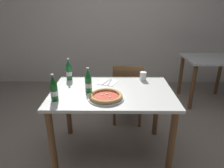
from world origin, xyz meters
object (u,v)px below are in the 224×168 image
(beer_bottle_right, at_px, (69,71))
(chair_behind_table, at_px, (128,90))
(beer_bottle_center, at_px, (54,90))
(dining_table_main, at_px, (112,101))
(napkin_with_cutlery, at_px, (108,82))
(dining_table_background, at_px, (209,68))
(paper_cup, at_px, (143,76))
(beer_bottle_left, at_px, (88,82))
(pizza_margherita_near, at_px, (106,97))

(beer_bottle_right, bearing_deg, chair_behind_table, 23.63)
(beer_bottle_center, bearing_deg, dining_table_main, 23.30)
(beer_bottle_center, bearing_deg, napkin_with_cutlery, 43.32)
(beer_bottle_right, bearing_deg, dining_table_background, 25.62)
(napkin_with_cutlery, bearing_deg, paper_cup, 11.32)
(paper_cup, bearing_deg, napkin_with_cutlery, -168.68)
(napkin_with_cutlery, bearing_deg, chair_behind_table, 57.42)
(beer_bottle_left, distance_m, beer_bottle_center, 0.34)
(beer_bottle_right, bearing_deg, napkin_with_cutlery, -11.81)
(dining_table_background, relative_size, pizza_margherita_near, 2.44)
(chair_behind_table, relative_size, beer_bottle_left, 3.44)
(beer_bottle_center, distance_m, paper_cup, 0.99)
(beer_bottle_left, bearing_deg, dining_table_background, 36.47)
(beer_bottle_center, distance_m, napkin_with_cutlery, 0.64)
(dining_table_background, bearing_deg, beer_bottle_center, -143.91)
(dining_table_main, relative_size, beer_bottle_right, 4.86)
(chair_behind_table, relative_size, beer_bottle_center, 3.44)
(dining_table_main, relative_size, chair_behind_table, 1.41)
(dining_table_main, height_order, paper_cup, paper_cup)
(dining_table_background, xyz_separation_m, paper_cup, (-1.22, -0.99, 0.21))
(dining_table_main, height_order, beer_bottle_center, beer_bottle_center)
(beer_bottle_left, height_order, beer_bottle_right, same)
(beer_bottle_right, bearing_deg, beer_bottle_left, -52.73)
(beer_bottle_left, xyz_separation_m, paper_cup, (0.57, 0.33, -0.06))
(dining_table_main, height_order, chair_behind_table, chair_behind_table)
(beer_bottle_left, xyz_separation_m, beer_bottle_right, (-0.26, 0.34, 0.00))
(dining_table_background, bearing_deg, pizza_margherita_near, -137.68)
(pizza_margherita_near, height_order, beer_bottle_left, beer_bottle_left)
(dining_table_background, relative_size, paper_cup, 8.42)
(chair_behind_table, distance_m, beer_bottle_center, 1.15)
(pizza_margherita_near, bearing_deg, napkin_with_cutlery, 88.99)
(beer_bottle_left, bearing_deg, beer_bottle_right, 127.27)
(dining_table_main, xyz_separation_m, pizza_margherita_near, (-0.05, -0.18, 0.13))
(chair_behind_table, xyz_separation_m, dining_table_background, (1.35, 0.68, 0.11))
(chair_behind_table, bearing_deg, beer_bottle_left, 61.69)
(napkin_with_cutlery, distance_m, paper_cup, 0.40)
(beer_bottle_center, distance_m, beer_bottle_right, 0.53)
(beer_bottle_left, bearing_deg, dining_table_main, 8.06)
(chair_behind_table, bearing_deg, pizza_margherita_near, 77.50)
(chair_behind_table, distance_m, paper_cup, 0.47)
(beer_bottle_right, xyz_separation_m, paper_cup, (0.83, -0.01, -0.06))
(dining_table_main, bearing_deg, napkin_with_cutlery, 101.96)
(dining_table_main, bearing_deg, beer_bottle_center, -156.70)
(chair_behind_table, relative_size, beer_bottle_right, 3.44)
(pizza_margherita_near, height_order, napkin_with_cutlery, pizza_margherita_near)
(dining_table_background, bearing_deg, paper_cup, -140.72)
(beer_bottle_center, xyz_separation_m, beer_bottle_right, (0.02, 0.53, 0.00))
(beer_bottle_center, relative_size, paper_cup, 2.60)
(pizza_margherita_near, relative_size, beer_bottle_center, 1.33)
(chair_behind_table, bearing_deg, beer_bottle_right, 29.26)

